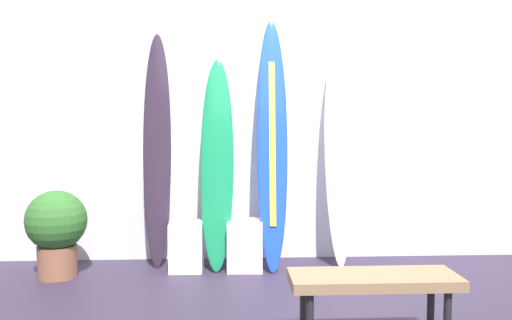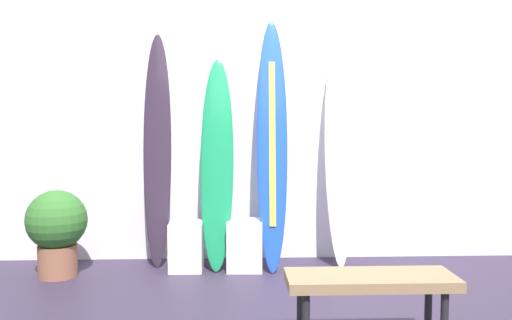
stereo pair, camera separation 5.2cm
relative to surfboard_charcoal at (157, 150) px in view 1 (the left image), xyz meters
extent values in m
cube|color=#2E2539|center=(1.07, -1.02, -1.08)|extent=(8.00, 8.00, 0.04)
cube|color=silver|center=(1.07, 0.28, 0.34)|extent=(7.20, 0.20, 2.80)
ellipsoid|color=#2C2030|center=(0.00, 0.00, 0.00)|extent=(0.26, 0.31, 2.12)
ellipsoid|color=#167E4B|center=(0.54, -0.09, -0.11)|extent=(0.31, 0.48, 1.89)
cone|color=black|center=(0.54, -0.22, -0.89)|extent=(0.07, 0.09, 0.11)
ellipsoid|color=blue|center=(1.04, -0.12, 0.06)|extent=(0.29, 0.54, 2.24)
cube|color=yellow|center=(1.04, -0.15, 0.07)|extent=(0.06, 0.32, 1.45)
cone|color=black|center=(1.04, -0.27, -0.86)|extent=(0.07, 0.09, 0.11)
ellipsoid|color=white|center=(1.64, -0.05, -0.11)|extent=(0.25, 0.42, 1.91)
cone|color=black|center=(1.64, -0.15, -0.89)|extent=(0.07, 0.09, 0.11)
cube|color=white|center=(0.79, -0.21, -0.84)|extent=(0.32, 0.32, 0.44)
cube|color=white|center=(0.27, -0.20, -0.85)|extent=(0.29, 0.29, 0.43)
cylinder|color=brown|center=(-0.80, -0.35, -0.92)|extent=(0.32, 0.32, 0.27)
sphere|color=#306528|center=(-0.80, -0.35, -0.57)|extent=(0.50, 0.50, 0.50)
cube|color=#8C6D4B|center=(1.47, -1.89, -0.64)|extent=(0.96, 0.34, 0.06)
cylinder|color=black|center=(1.09, -1.77, -0.86)|extent=(0.04, 0.04, 0.39)
cylinder|color=black|center=(1.86, -1.77, -0.86)|extent=(0.04, 0.04, 0.39)
camera|label=1|loc=(0.66, -4.76, 0.26)|focal=36.64mm
camera|label=2|loc=(0.71, -4.76, 0.26)|focal=36.64mm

